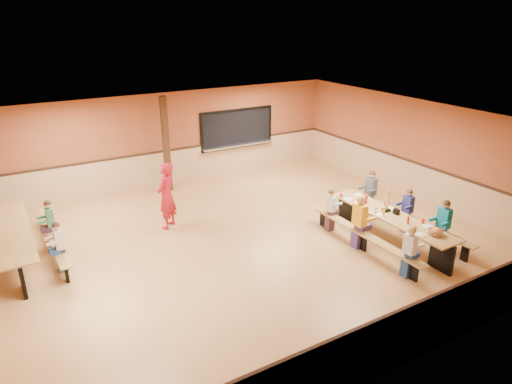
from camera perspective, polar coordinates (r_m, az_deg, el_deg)
ground at (r=11.31m, az=-2.00°, el=-6.50°), size 12.00×12.00×0.00m
room_envelope at (r=11.00m, az=-2.04°, el=-3.32°), size 12.04×10.04×3.02m
kitchen_pass_through at (r=16.05m, az=-2.37°, el=7.70°), size 2.78×0.28×1.38m
structural_post at (r=14.46m, az=-11.18°, el=5.82°), size 0.18×0.18×3.00m
cafeteria_table_main at (r=11.63m, az=16.39°, el=-3.71°), size 1.91×3.70×0.74m
cafeteria_table_second at (r=11.74m, az=-27.98°, el=-5.22°), size 1.91×3.70×0.74m
seated_child_white_left at (r=10.26m, az=18.57°, el=-7.17°), size 0.34×0.28×1.15m
seated_adult_yellow at (r=11.15m, az=12.78°, el=-3.68°), size 0.42×0.35×1.32m
seated_child_grey_left at (r=11.91m, az=9.29°, el=-2.29°), size 0.32×0.26×1.11m
seated_child_teal_right at (r=11.68m, az=22.34°, el=-3.86°), size 0.39×0.32×1.25m
seated_child_navy_right at (r=12.31m, az=18.38°, el=-2.25°), size 0.34×0.28×1.16m
seated_child_char_right at (r=13.12m, az=14.12°, el=-0.09°), size 0.39×0.32×1.25m
seated_child_green_sec at (r=11.96m, az=-24.23°, el=-3.69°), size 0.36×0.30×1.20m
seated_child_tan_sec at (r=10.82m, az=-23.32°, el=-6.33°), size 0.34×0.28×1.15m
standing_woman at (r=12.03m, az=-11.12°, el=-0.47°), size 0.77×0.75×1.78m
punch_pitcher at (r=12.04m, az=13.40°, el=-0.84°), size 0.16×0.16×0.22m
chip_bowl at (r=10.82m, az=21.58°, el=-4.64°), size 0.32×0.32×0.15m
napkin_dispenser at (r=11.59m, az=17.15°, el=-2.37°), size 0.10×0.14×0.13m
condiment_mustard at (r=11.39m, az=15.67°, el=-2.51°), size 0.06×0.06×0.17m
condiment_ketchup at (r=11.17m, az=18.49°, el=-3.33°), size 0.06×0.06×0.17m
table_paddle at (r=11.67m, az=16.02°, el=-1.69°), size 0.16×0.16×0.56m
place_settings at (r=11.52m, az=16.53°, el=-2.50°), size 0.65×3.30×0.11m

